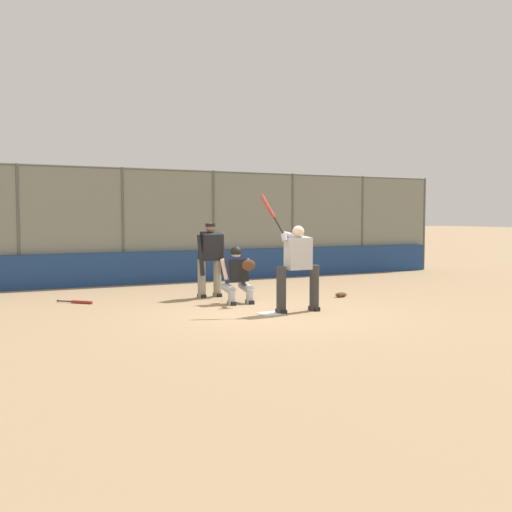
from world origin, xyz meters
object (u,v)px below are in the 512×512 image
(batter_at_plate, at_px, (298,265))
(umpire_home, at_px, (210,257))
(catcher_behind_plate, at_px, (238,274))
(spare_bat_near_backstop, at_px, (79,302))
(fielding_glove_on_dirt, at_px, (341,295))

(batter_at_plate, bearing_deg, umpire_home, -76.23)
(catcher_behind_plate, xyz_separation_m, spare_bat_near_backstop, (3.07, -1.49, -0.60))
(fielding_glove_on_dirt, bearing_deg, batter_at_plate, 35.55)
(batter_at_plate, bearing_deg, catcher_behind_plate, -71.52)
(umpire_home, distance_m, spare_bat_near_backstop, 3.06)
(catcher_behind_plate, bearing_deg, batter_at_plate, 110.74)
(umpire_home, height_order, spare_bat_near_backstop, umpire_home)
(umpire_home, bearing_deg, spare_bat_near_backstop, -10.52)
(batter_at_plate, height_order, fielding_glove_on_dirt, batter_at_plate)
(batter_at_plate, relative_size, umpire_home, 1.34)
(catcher_behind_plate, relative_size, fielding_glove_on_dirt, 4.14)
(umpire_home, relative_size, fielding_glove_on_dirt, 5.82)
(umpire_home, height_order, fielding_glove_on_dirt, umpire_home)
(catcher_behind_plate, xyz_separation_m, fielding_glove_on_dirt, (-2.57, 0.14, -0.58))
(catcher_behind_plate, xyz_separation_m, umpire_home, (0.17, -1.15, 0.29))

